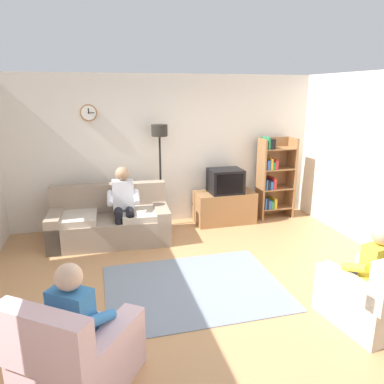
{
  "coord_description": "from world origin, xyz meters",
  "views": [
    {
      "loc": [
        -1.26,
        -3.95,
        2.41
      ],
      "look_at": [
        -0.03,
        0.72,
        1.07
      ],
      "focal_mm": 34.34,
      "sensor_mm": 36.0,
      "label": 1
    }
  ],
  "objects_px": {
    "tv_stand": "(224,207)",
    "tv": "(226,181)",
    "couch": "(110,223)",
    "bookshelf": "(273,178)",
    "person_in_right_armchair": "(370,267)",
    "armchair_near_bookshelf": "(373,298)",
    "person_in_left_armchair": "(80,316)",
    "floor_lamp": "(160,148)",
    "armchair_near_window": "(76,356)",
    "person_on_couch": "(124,201)"
  },
  "relations": [
    {
      "from": "person_in_left_armchair",
      "to": "bookshelf",
      "type": "bearing_deg",
      "value": 44.76
    },
    {
      "from": "person_in_right_armchair",
      "to": "floor_lamp",
      "type": "bearing_deg",
      "value": 116.03
    },
    {
      "from": "floor_lamp",
      "to": "person_in_right_armchair",
      "type": "distance_m",
      "value": 3.84
    },
    {
      "from": "tv",
      "to": "armchair_near_bookshelf",
      "type": "bearing_deg",
      "value": -81.95
    },
    {
      "from": "armchair_near_bookshelf",
      "to": "person_in_right_armchair",
      "type": "distance_m",
      "value": 0.33
    },
    {
      "from": "couch",
      "to": "bookshelf",
      "type": "xyz_separation_m",
      "value": [
        3.13,
        0.44,
        0.47
      ]
    },
    {
      "from": "tv_stand",
      "to": "person_in_right_armchair",
      "type": "height_order",
      "value": "person_in_right_armchair"
    },
    {
      "from": "tv_stand",
      "to": "person_in_left_armchair",
      "type": "relative_size",
      "value": 0.98
    },
    {
      "from": "floor_lamp",
      "to": "armchair_near_window",
      "type": "bearing_deg",
      "value": -110.82
    },
    {
      "from": "bookshelf",
      "to": "person_in_left_armchair",
      "type": "distance_m",
      "value": 4.93
    },
    {
      "from": "tv_stand",
      "to": "tv",
      "type": "bearing_deg",
      "value": -90.0
    },
    {
      "from": "bookshelf",
      "to": "person_on_couch",
      "type": "distance_m",
      "value": 2.95
    },
    {
      "from": "floor_lamp",
      "to": "person_on_couch",
      "type": "distance_m",
      "value": 1.18
    },
    {
      "from": "couch",
      "to": "bookshelf",
      "type": "distance_m",
      "value": 3.19
    },
    {
      "from": "floor_lamp",
      "to": "person_in_right_armchair",
      "type": "height_order",
      "value": "floor_lamp"
    },
    {
      "from": "person_in_left_armchair",
      "to": "person_in_right_armchair",
      "type": "xyz_separation_m",
      "value": [
        2.95,
        0.13,
        0.0
      ]
    },
    {
      "from": "tv_stand",
      "to": "tv",
      "type": "relative_size",
      "value": 1.83
    },
    {
      "from": "tv",
      "to": "couch",
      "type": "bearing_deg",
      "value": -170.88
    },
    {
      "from": "couch",
      "to": "armchair_near_bookshelf",
      "type": "distance_m",
      "value": 3.96
    },
    {
      "from": "person_in_left_armchair",
      "to": "armchair_near_bookshelf",
      "type": "bearing_deg",
      "value": 0.73
    },
    {
      "from": "couch",
      "to": "person_on_couch",
      "type": "xyz_separation_m",
      "value": [
        0.23,
        -0.11,
        0.39
      ]
    },
    {
      "from": "tv",
      "to": "armchair_near_window",
      "type": "relative_size",
      "value": 0.51
    },
    {
      "from": "couch",
      "to": "person_in_right_armchair",
      "type": "height_order",
      "value": "person_in_right_armchair"
    },
    {
      "from": "tv",
      "to": "person_in_right_armchair",
      "type": "distance_m",
      "value": 3.28
    },
    {
      "from": "armchair_near_window",
      "to": "armchair_near_bookshelf",
      "type": "bearing_deg",
      "value": 2.08
    },
    {
      "from": "person_on_couch",
      "to": "person_in_right_armchair",
      "type": "distance_m",
      "value": 3.65
    },
    {
      "from": "person_in_left_armchair",
      "to": "tv",
      "type": "bearing_deg",
      "value": 53.55
    },
    {
      "from": "couch",
      "to": "tv",
      "type": "distance_m",
      "value": 2.2
    },
    {
      "from": "tv",
      "to": "bookshelf",
      "type": "xyz_separation_m",
      "value": [
        1.01,
        0.1,
        -0.02
      ]
    },
    {
      "from": "tv",
      "to": "person_in_left_armchair",
      "type": "height_order",
      "value": "person_in_left_armchair"
    },
    {
      "from": "tv_stand",
      "to": "person_in_right_armchair",
      "type": "relative_size",
      "value": 0.98
    },
    {
      "from": "couch",
      "to": "armchair_near_window",
      "type": "distance_m",
      "value": 3.13
    },
    {
      "from": "tv_stand",
      "to": "person_in_right_armchair",
      "type": "distance_m",
      "value": 3.32
    },
    {
      "from": "bookshelf",
      "to": "person_in_right_armchair",
      "type": "bearing_deg",
      "value": -99.32
    },
    {
      "from": "tv",
      "to": "bookshelf",
      "type": "height_order",
      "value": "bookshelf"
    },
    {
      "from": "person_in_left_armchair",
      "to": "person_in_right_armchair",
      "type": "distance_m",
      "value": 2.95
    },
    {
      "from": "tv_stand",
      "to": "armchair_near_bookshelf",
      "type": "distance_m",
      "value": 3.39
    },
    {
      "from": "bookshelf",
      "to": "person_in_right_armchair",
      "type": "relative_size",
      "value": 1.41
    },
    {
      "from": "couch",
      "to": "person_in_left_armchair",
      "type": "xyz_separation_m",
      "value": [
        -0.37,
        -3.03,
        0.29
      ]
    },
    {
      "from": "armchair_near_bookshelf",
      "to": "couch",
      "type": "bearing_deg",
      "value": 130.89
    },
    {
      "from": "bookshelf",
      "to": "armchair_near_window",
      "type": "bearing_deg",
      "value": -135.08
    },
    {
      "from": "armchair_near_window",
      "to": "couch",
      "type": "bearing_deg",
      "value": 82.25
    },
    {
      "from": "couch",
      "to": "floor_lamp",
      "type": "height_order",
      "value": "floor_lamp"
    },
    {
      "from": "bookshelf",
      "to": "armchair_near_bookshelf",
      "type": "distance_m",
      "value": 3.51
    },
    {
      "from": "person_in_right_armchair",
      "to": "couch",
      "type": "bearing_deg",
      "value": 131.61
    },
    {
      "from": "couch",
      "to": "person_on_couch",
      "type": "bearing_deg",
      "value": -25.84
    },
    {
      "from": "tv",
      "to": "person_on_couch",
      "type": "bearing_deg",
      "value": -166.62
    },
    {
      "from": "tv_stand",
      "to": "floor_lamp",
      "type": "distance_m",
      "value": 1.66
    },
    {
      "from": "bookshelf",
      "to": "person_on_couch",
      "type": "xyz_separation_m",
      "value": [
        -2.9,
        -0.55,
        -0.09
      ]
    },
    {
      "from": "tv",
      "to": "person_on_couch",
      "type": "height_order",
      "value": "person_on_couch"
    }
  ]
}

